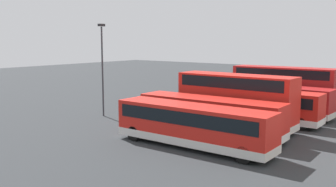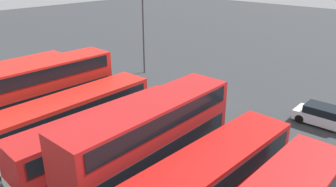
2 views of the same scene
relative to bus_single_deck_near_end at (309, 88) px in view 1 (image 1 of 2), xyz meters
The scene contains 11 objects.
ground_plane 16.55m from the bus_single_deck_near_end, 40.73° to the right, with size 140.00×140.00×0.00m, color #2D3033.
bus_single_deck_near_end is the anchor object (origin of this frame).
bus_single_deck_second 3.52m from the bus_single_deck_near_end, 11.87° to the right, with size 2.82×11.22×2.95m.
bus_double_decker_third 7.13m from the bus_single_deck_near_end, ahead, with size 2.90×10.72×4.55m.
bus_single_deck_fourth 10.51m from the bus_single_deck_near_end, ahead, with size 2.86×11.28×2.95m.
bus_single_deck_fifth 14.30m from the bus_single_deck_near_end, ahead, with size 2.93×11.80×2.95m.
bus_double_decker_sixth 17.86m from the bus_single_deck_near_end, ahead, with size 2.65×10.11×4.55m.
bus_single_deck_seventh 21.34m from the bus_single_deck_near_end, ahead, with size 2.98×11.89×2.95m.
bus_single_deck_far_end 24.88m from the bus_single_deck_near_end, ahead, with size 2.75×11.76×2.95m.
car_hatchback_silver 13.81m from the bus_single_deck_near_end, 80.08° to the right, with size 4.43×1.92×1.43m.
lamp_post_tall 24.99m from the bus_single_deck_near_end, 31.94° to the right, with size 0.70×0.30×8.90m.
Camera 1 is at (34.02, 25.48, 7.45)m, focal length 41.38 mm.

